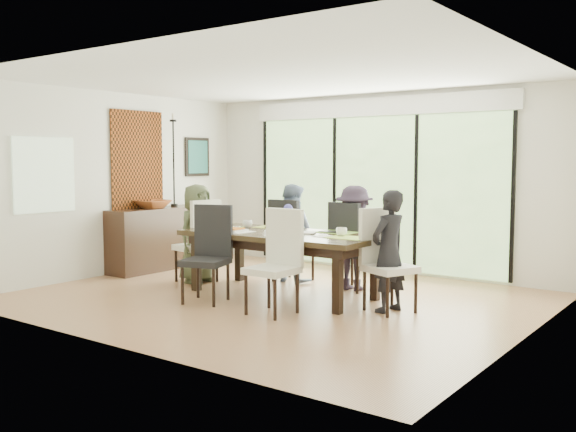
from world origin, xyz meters
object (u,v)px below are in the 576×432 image
Objects in this scene: vase at (288,227)px; cup_a at (247,224)px; chair_far_left at (293,240)px; table_top at (283,235)px; sideboard at (158,239)px; bowl at (153,204)px; person_far_right at (354,238)px; person_right_end at (389,251)px; cup_c at (341,232)px; person_left_end at (197,233)px; chair_near_right at (272,262)px; cup_b at (287,230)px; chair_left_end at (196,240)px; laptop at (226,228)px; chair_far_right at (355,245)px; person_far_left at (292,233)px; chair_right_end at (390,260)px; chair_near_left at (205,254)px.

vase is 0.76m from cup_a.
chair_far_left is 0.79m from cup_a.
table_top is at bearing -12.09° from cup_a.
sideboard is 3.36× the size of bowl.
person_far_right is 10.75× the size of vase.
person_right_end is 0.71m from cup_c.
table_top is 1.48m from person_left_end.
chair_near_right is 11.00× the size of cup_b.
person_right_end is 10.40× the size of cup_c.
person_left_end reaches higher than chair_left_end.
bowl is (-1.87, 0.41, 0.21)m from laptop.
person_left_end is 0.80× the size of sideboard.
vase is 0.36× the size of laptop.
chair_far_right reaches higher than cup_c.
cup_c is (1.65, 0.20, 0.04)m from laptop.
person_left_end is at bearing 99.13° from chair_left_end.
person_left_end is at bearing -18.29° from sideboard.
cup_c is (0.25, -0.73, 0.16)m from person_far_right.
cup_c is 3.55m from sideboard.
person_far_left reaches higher than chair_left_end.
chair_right_end is at bearing 155.85° from chair_far_left.
cup_c is at bearing -3.39° from bowl.
cup_a is at bearing 163.61° from cup_b.
chair_near_right reaches higher than vase.
cup_a is at bearing -4.49° from bowl.
cup_a is at bearing 36.84° from chair_far_right.
chair_near_right is 1.60m from cup_a.
person_far_left reaches higher than bowl.
chair_left_end is 0.70m from laptop.
person_right_end reaches higher than chair_far_right.
person_right_end is 1.34m from cup_b.
chair_far_left is at bearing 7.59° from chair_far_right.
person_left_end is at bearing 30.31° from chair_far_right.
chair_near_left reaches higher than cup_a.
chair_left_end and chair_near_right have the same top height.
person_far_right reaches higher than chair_right_end.
person_left_end is 2.69× the size of bowl.
sideboard reaches higher than vase.
person_left_end is 1.64m from cup_b.
person_left_end is at bearing 112.83° from chair_right_end.
cup_a is 0.08× the size of sideboard.
cup_a is (-0.75, 0.10, -0.01)m from vase.
vase is at bearing 131.19° from person_far_left.
vase is (-1.45, 0.05, 0.28)m from chair_right_end.
chair_right_end is 0.85× the size of person_far_left.
cup_a and cup_c have the same top height.
person_left_end and person_far_left have the same top height.
chair_far_left is 0.98m from vase.
chair_right_end is 4.25m from bowl.
chair_left_end is at bearing 112.83° from chair_right_end.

